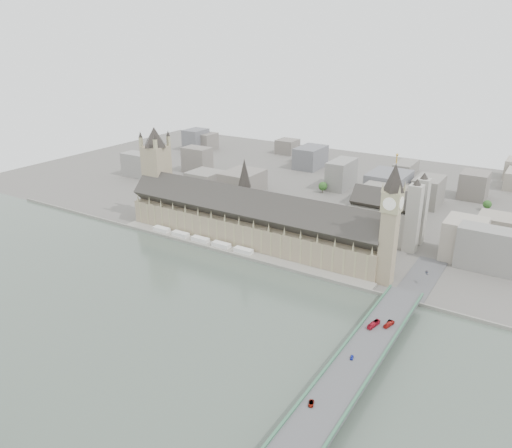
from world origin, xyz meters
The scene contains 20 objects.
ground centered at (0.00, 0.00, 0.00)m, with size 900.00×900.00×0.00m, color #595651.
river_thames centered at (0.00, -165.00, 0.00)m, with size 600.00×600.00×0.00m, color #49574C.
embankment_wall centered at (0.00, -15.00, 1.50)m, with size 600.00×1.50×3.00m, color gray.
river_terrace centered at (0.00, -7.50, 1.00)m, with size 270.00×15.00×2.00m, color gray.
terrace_tents centered at (-40.00, -7.00, 4.00)m, with size 118.00×7.00×4.00m.
palace_of_westminster centered at (0.00, 19.70, 22.71)m, with size 265.00×40.73×55.44m.
elizabeth_tower centered at (138.00, 8.00, 58.09)m, with size 17.00×17.00×107.50m.
victoria_tower centered at (-122.00, 26.00, 55.20)m, with size 30.00×30.00×100.00m.
central_tower centered at (-10.00, 26.00, 57.92)m, with size 13.00×13.00×48.00m.
westminster_bridge centered at (162.00, -87.50, 5.12)m, with size 25.00×325.00×10.25m, color #474749.
bridge_parapets centered at (162.00, -132.00, 10.82)m, with size 25.00×235.00×1.15m, color #39684D, non-canonical shape.
westminster_abbey centered at (110.92, 95.00, 25.08)m, with size 68.00×36.00×64.00m.
city_skyline_inland centered at (0.00, 245.00, 19.00)m, with size 720.00×360.00×38.00m, color gray, non-canonical shape.
park_trees centered at (-10.00, 60.00, 7.50)m, with size 110.00×30.00×15.00m, color #224E1C, non-canonical shape.
red_bus_north centered at (157.99, -75.46, 11.93)m, with size 2.82×12.07×3.36m, color #B01426.
red_bus_south centered at (166.42, -69.71, 11.61)m, with size 2.29×9.80×2.73m, color #A71A14.
car_blue centered at (158.94, -115.58, 11.00)m, with size 1.77×4.40×1.50m, color #1826A0.
car_silver centered at (165.16, -65.20, 11.00)m, with size 1.59×4.55×1.50m, color gray.
car_grey centered at (155.91, -163.97, 11.05)m, with size 2.65×5.75×1.60m, color gray.
car_approach centered at (167.70, 22.00, 10.94)m, with size 1.94×4.76×1.38m, color gray.
Camera 1 is at (242.21, -355.77, 191.29)m, focal length 35.00 mm.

